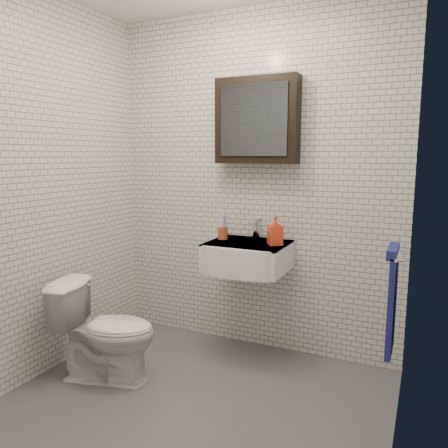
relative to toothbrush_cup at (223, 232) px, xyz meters
name	(u,v)px	position (x,y,z in m)	size (l,w,h in m)	color
ground	(189,408)	(0.16, -0.81, -0.90)	(2.20, 2.00, 0.01)	#52545A
room_shell	(185,154)	(0.16, -0.81, 0.57)	(2.22, 2.02, 2.51)	silver
washbasin	(246,257)	(0.21, -0.08, -0.14)	(0.55, 0.50, 0.20)	white
faucet	(256,230)	(0.21, 0.12, 0.02)	(0.06, 0.20, 0.15)	silver
mirror_cabinet	(257,121)	(0.21, 0.11, 0.80)	(0.60, 0.15, 0.60)	black
towel_rail	(392,296)	(1.21, -0.46, -0.18)	(0.09, 0.30, 0.58)	silver
toothbrush_cup	(223,232)	(0.00, 0.00, 0.00)	(0.08, 0.08, 0.20)	#A44329
soap_bottle	(275,231)	(0.41, -0.04, 0.05)	(0.09, 0.09, 0.20)	#F55119
toilet	(106,331)	(-0.50, -0.73, -0.57)	(0.37, 0.65, 0.66)	white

